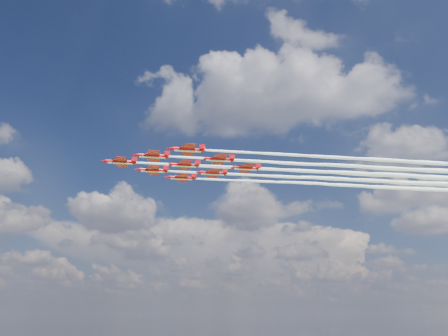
{
  "coord_description": "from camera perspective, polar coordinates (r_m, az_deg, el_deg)",
  "views": [
    {
      "loc": [
        44.21,
        -114.68,
        42.4
      ],
      "look_at": [
        10.72,
        2.64,
        83.56
      ],
      "focal_mm": 35.0,
      "sensor_mm": 36.0,
      "label": 1
    }
  ],
  "objects": [
    {
      "name": "jet_row4_port",
      "position": [
        146.76,
        24.53,
        -0.24
      ],
      "size": [
        121.79,
        58.63,
        2.58
      ],
      "rotation": [
        0.0,
        0.0,
        0.43
      ],
      "color": "#BC0A11"
    },
    {
      "name": "jet_row4_starb",
      "position": [
        157.13,
        22.04,
        -1.71
      ],
      "size": [
        121.79,
        58.63,
        2.58
      ],
      "rotation": [
        0.0,
        0.0,
        0.43
      ],
      "color": "#BC0A11"
    },
    {
      "name": "jet_row3_starb",
      "position": [
        158.12,
        17.99,
        -2.27
      ],
      "size": [
        121.79,
        58.63,
        2.58
      ],
      "rotation": [
        0.0,
        0.0,
        0.43
      ],
      "color": "#BC0A11"
    },
    {
      "name": "jet_row3_port",
      "position": [
        136.73,
        22.69,
        0.78
      ],
      "size": [
        121.79,
        58.63,
        2.58
      ],
      "rotation": [
        0.0,
        0.0,
        0.43
      ],
      "color": "#BC0A11"
    },
    {
      "name": "jet_row2_port",
      "position": [
        137.59,
        18.04,
        0.12
      ],
      "size": [
        121.79,
        58.63,
        2.58
      ],
      "rotation": [
        0.0,
        0.0,
        0.43
      ],
      "color": "#BC0A11"
    },
    {
      "name": "jet_tail",
      "position": [
        156.95,
        26.12,
        -1.13
      ],
      "size": [
        121.79,
        58.63,
        2.58
      ],
      "rotation": [
        0.0,
        0.0,
        0.43
      ],
      "color": "#BC0A11"
    },
    {
      "name": "jet_lead",
      "position": [
        139.36,
        13.47,
        -0.53
      ],
      "size": [
        121.79,
        58.63,
        2.58
      ],
      "rotation": [
        0.0,
        0.0,
        0.43
      ],
      "color": "#BC0A11"
    },
    {
      "name": "jet_row2_starb",
      "position": [
        148.61,
        15.87,
        -1.46
      ],
      "size": [
        121.79,
        58.63,
        2.58
      ],
      "rotation": [
        0.0,
        0.0,
        0.43
      ],
      "color": "#BC0A11"
    },
    {
      "name": "jet_row3_centre",
      "position": [
        147.25,
        20.17,
        -0.86
      ],
      "size": [
        121.79,
        58.63,
        2.58
      ],
      "rotation": [
        0.0,
        0.0,
        0.43
      ],
      "color": "#BC0A11"
    }
  ]
}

